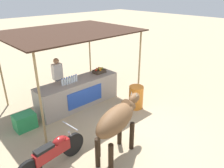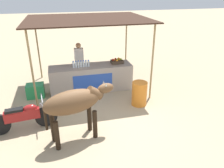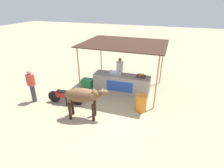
% 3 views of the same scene
% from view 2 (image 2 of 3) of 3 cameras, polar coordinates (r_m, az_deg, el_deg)
% --- Properties ---
extents(ground_plane, '(60.00, 60.00, 0.00)m').
position_cam_2_polar(ground_plane, '(6.49, -2.15, -9.63)').
color(ground_plane, tan).
extents(stall_counter, '(3.00, 0.82, 0.96)m').
position_cam_2_polar(stall_counter, '(8.18, -5.45, 1.57)').
color(stall_counter, '#9E9389').
rests_on(stall_counter, ground).
extents(stall_awning, '(4.20, 3.20, 2.60)m').
position_cam_2_polar(stall_awning, '(7.93, -6.40, 15.99)').
color(stall_awning, '#382319').
rests_on(stall_awning, ground).
extents(water_bottle_row, '(0.61, 0.07, 0.25)m').
position_cam_2_polar(water_bottle_row, '(7.88, -8.09, 5.19)').
color(water_bottle_row, silver).
rests_on(water_bottle_row, stall_counter).
extents(fruit_crate, '(0.44, 0.32, 0.18)m').
position_cam_2_polar(fruit_crate, '(8.23, 1.33, 5.97)').
color(fruit_crate, '#3F3326').
rests_on(fruit_crate, stall_counter).
extents(vendor_behind_counter, '(0.34, 0.22, 1.65)m').
position_cam_2_polar(vendor_behind_counter, '(8.71, -8.52, 5.45)').
color(vendor_behind_counter, '#383842').
rests_on(vendor_behind_counter, ground).
extents(cooler_box, '(0.60, 0.44, 0.48)m').
position_cam_2_polar(cooler_box, '(8.17, -19.35, -1.64)').
color(cooler_box, '#268C4C').
rests_on(cooler_box, ground).
extents(water_barrel, '(0.50, 0.50, 0.80)m').
position_cam_2_polar(water_barrel, '(7.20, 7.16, -2.49)').
color(water_barrel, orange).
rests_on(water_barrel, ground).
extents(cow, '(1.85, 0.84, 1.44)m').
position_cam_2_polar(cow, '(5.35, -9.66, -4.94)').
color(cow, brown).
rests_on(cow, ground).
extents(motorcycle_parked, '(1.80, 0.55, 0.90)m').
position_cam_2_polar(motorcycle_parked, '(6.36, -22.13, -7.83)').
color(motorcycle_parked, black).
rests_on(motorcycle_parked, ground).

